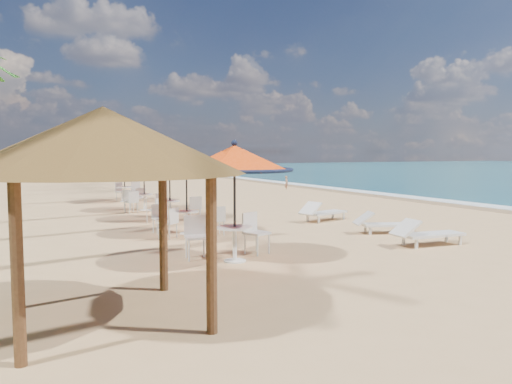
# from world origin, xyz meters

# --- Properties ---
(ground) EXTENTS (160.00, 160.00, 0.00)m
(ground) POSITION_xyz_m (0.00, 0.00, 0.00)
(ground) COLOR tan
(ground) RESTS_ON ground
(foam_strip) EXTENTS (1.20, 140.00, 0.04)m
(foam_strip) POSITION_xyz_m (9.30, 10.00, 0.00)
(foam_strip) COLOR white
(foam_strip) RESTS_ON ground
(wetsand_band) EXTENTS (1.40, 140.00, 0.02)m
(wetsand_band) POSITION_xyz_m (8.40, 10.00, 0.00)
(wetsand_band) COLOR olive
(wetsand_band) RESTS_ON ground
(station_0) EXTENTS (2.56, 2.56, 2.67)m
(station_0) POSITION_xyz_m (-5.27, -0.14, 2.04)
(station_0) COLOR black
(station_0) RESTS_ON ground
(station_1) EXTENTS (2.25, 2.25, 2.35)m
(station_1) POSITION_xyz_m (-5.08, 3.77, 1.71)
(station_1) COLOR black
(station_1) RESTS_ON ground
(station_2) EXTENTS (2.25, 2.33, 2.34)m
(station_2) POSITION_xyz_m (-4.58, 7.07, 1.71)
(station_2) COLOR black
(station_2) RESTS_ON ground
(station_3) EXTENTS (2.25, 2.25, 2.35)m
(station_3) POSITION_xyz_m (-4.80, 10.25, 1.72)
(station_3) COLOR black
(station_3) RESTS_ON ground
(station_4) EXTENTS (2.41, 2.41, 2.51)m
(station_4) POSITION_xyz_m (-4.69, 14.22, 1.91)
(station_4) COLOR black
(station_4) RESTS_ON ground
(lounger_near) EXTENTS (2.02, 0.79, 0.71)m
(lounger_near) POSITION_xyz_m (-0.11, -0.68, 0.33)
(lounger_near) COLOR silver
(lounger_near) RESTS_ON ground
(lounger_mid) EXTENTS (1.91, 1.18, 0.66)m
(lounger_mid) POSITION_xyz_m (0.20, 1.34, 0.31)
(lounger_mid) COLOR silver
(lounger_mid) RESTS_ON ground
(lounger_far) EXTENTS (2.05, 1.15, 0.70)m
(lounger_far) POSITION_xyz_m (0.07, 4.34, 0.33)
(lounger_far) COLOR silver
(lounger_far) RESTS_ON ground
(palapa) EXTENTS (4.00, 4.00, 3.05)m
(palapa) POSITION_xyz_m (-8.46, -2.89, 2.56)
(palapa) COLOR brown
(palapa) RESTS_ON ground
(person) EXTENTS (0.34, 0.40, 0.93)m
(person) POSITION_xyz_m (6.11, 17.41, 0.47)
(person) COLOR #906249
(person) RESTS_ON ground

